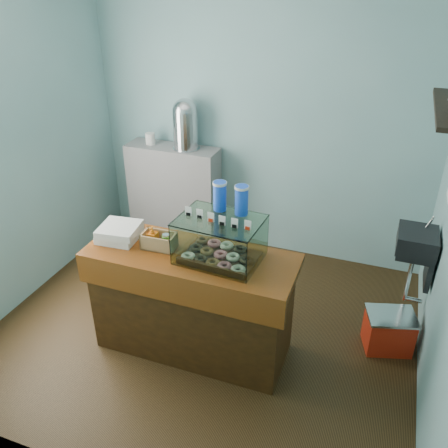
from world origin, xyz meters
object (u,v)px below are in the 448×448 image
at_px(coffee_urn, 185,123).
at_px(red_cooler, 389,331).
at_px(counter, 192,302).
at_px(display_case, 222,236).

bearing_deg(coffee_urn, red_cooler, -24.89).
bearing_deg(counter, red_cooler, 19.92).
relative_size(counter, coffee_urn, 3.06).
bearing_deg(coffee_urn, display_case, -57.67).
xyz_separation_m(counter, display_case, (0.23, 0.06, 0.62)).
xyz_separation_m(display_case, coffee_urn, (-0.96, 1.52, 0.30)).
relative_size(coffee_urn, red_cooler, 1.17).
height_order(counter, coffee_urn, coffee_urn).
bearing_deg(counter, display_case, 14.04).
xyz_separation_m(counter, red_cooler, (1.50, 0.54, -0.29)).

